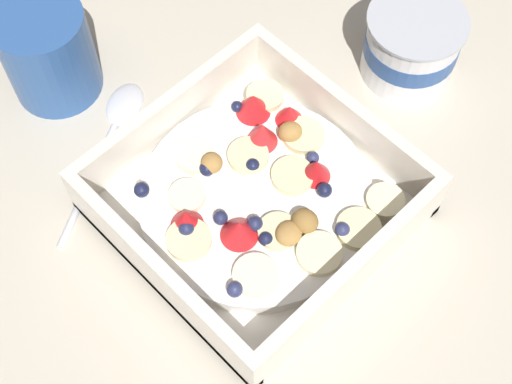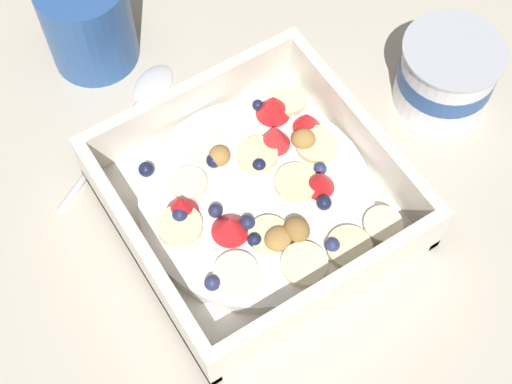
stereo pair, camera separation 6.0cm
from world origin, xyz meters
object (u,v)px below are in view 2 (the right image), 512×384
object	(u,v)px
fruit_bowl	(257,197)
spoon	(138,103)
yogurt_cup	(447,74)
coffee_mug	(87,20)

from	to	relation	value
fruit_bowl	spoon	world-z (taller)	fruit_bowl
yogurt_cup	coffee_mug	bearing A→B (deg)	-131.55
coffee_mug	yogurt_cup	bearing A→B (deg)	48.45
fruit_bowl	spoon	bearing A→B (deg)	-166.41
spoon	yogurt_cup	distance (m)	0.28
spoon	coffee_mug	size ratio (longest dim) A/B	1.46
spoon	yogurt_cup	bearing A→B (deg)	59.55
spoon	yogurt_cup	world-z (taller)	yogurt_cup
yogurt_cup	fruit_bowl	bearing A→B (deg)	-87.81
yogurt_cup	coffee_mug	distance (m)	0.32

